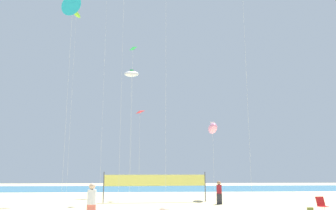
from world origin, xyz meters
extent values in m
cube|color=teal|center=(0.00, 35.65, 0.00)|extent=(120.00, 20.00, 0.01)
cube|color=#2D2D33|center=(3.42, 8.98, 0.39)|extent=(0.38, 0.23, 0.79)
cylinder|color=maroon|center=(3.42, 8.98, 1.11)|extent=(0.39, 0.39, 0.65)
sphere|color=#997051|center=(3.42, 8.98, 1.58)|extent=(0.29, 0.29, 0.29)
cylinder|color=white|center=(-4.81, -0.13, 1.19)|extent=(0.42, 0.42, 0.70)
sphere|color=beige|center=(-4.81, -0.13, 1.70)|extent=(0.31, 0.31, 0.31)
cube|color=red|center=(8.65, 3.52, 0.32)|extent=(0.52, 0.48, 0.03)
cube|color=red|center=(8.65, 3.81, 0.60)|extent=(0.52, 0.23, 0.57)
cylinder|color=silver|center=(8.65, 3.37, 0.16)|extent=(0.03, 0.03, 0.32)
cylinder|color=silver|center=(8.65, 3.66, 0.16)|extent=(0.03, 0.03, 0.32)
cylinder|color=#4C4C51|center=(-5.50, 10.71, 1.20)|extent=(0.08, 0.08, 2.40)
cylinder|color=#4C4C51|center=(2.81, 11.59, 1.20)|extent=(0.08, 0.08, 2.40)
cube|color=#EAE566|center=(-1.34, 11.15, 1.73)|extent=(8.31, 0.90, 0.90)
cube|color=olive|center=(7.84, 3.55, 0.14)|extent=(0.34, 0.17, 0.27)
cylinder|color=silver|center=(-3.47, 12.25, 6.73)|extent=(0.01, 0.01, 13.45)
pyramid|color=green|center=(-3.50, 12.25, 13.52)|extent=(0.61, 0.60, 0.38)
cylinder|color=silver|center=(-3.83, 19.21, 6.54)|extent=(0.01, 0.01, 13.07)
ellipsoid|color=white|center=(-3.83, 19.21, 13.07)|extent=(1.98, 1.57, 0.95)
cube|color=green|center=(-3.83, 19.21, 13.35)|extent=(0.37, 0.06, 0.46)
cylinder|color=silver|center=(-9.95, 17.96, 9.72)|extent=(0.01, 0.01, 19.44)
ellipsoid|color=#8CD833|center=(-9.95, 17.96, 19.44)|extent=(1.10, 1.41, 0.79)
cube|color=yellow|center=(-9.95, 17.96, 19.63)|extent=(0.26, 0.06, 0.32)
cylinder|color=silver|center=(-4.19, 9.18, 10.94)|extent=(0.01, 0.01, 21.88)
cylinder|color=silver|center=(-6.18, 13.76, 9.70)|extent=(0.01, 0.01, 19.41)
cylinder|color=silver|center=(5.77, 8.42, 8.88)|extent=(0.01, 0.01, 17.77)
cylinder|color=silver|center=(4.03, 13.86, 3.19)|extent=(0.01, 0.01, 6.38)
ellipsoid|color=pink|center=(4.03, 13.86, 6.38)|extent=(0.96, 2.43, 1.13)
cube|color=white|center=(4.03, 13.86, 6.72)|extent=(0.46, 0.06, 0.57)
cylinder|color=silver|center=(-8.00, 7.48, 7.51)|extent=(0.01, 0.01, 15.02)
cone|color=#26BFCC|center=(-8.00, 7.48, 15.02)|extent=(1.77, 1.01, 1.74)
cylinder|color=silver|center=(-2.75, 14.30, 3.96)|extent=(0.01, 0.01, 7.92)
pyramid|color=red|center=(-2.78, 14.30, 8.00)|extent=(0.72, 0.71, 0.40)
cylinder|color=silver|center=(-0.85, 5.92, 10.38)|extent=(0.01, 0.01, 20.77)
camera|label=1|loc=(-2.29, -17.46, 2.37)|focal=36.57mm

